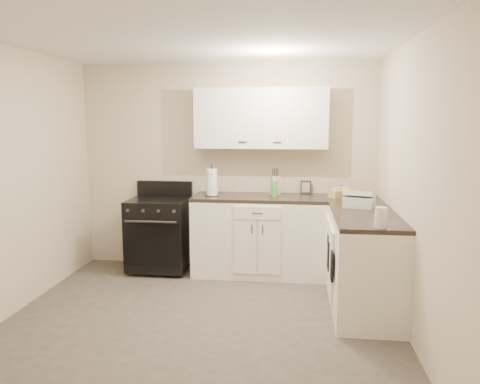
# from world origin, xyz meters

# --- Properties ---
(floor) EXTENTS (3.60, 3.60, 0.00)m
(floor) POSITION_xyz_m (0.00, 0.00, 0.00)
(floor) COLOR #473F38
(floor) RESTS_ON ground
(ceiling) EXTENTS (3.60, 3.60, 0.00)m
(ceiling) POSITION_xyz_m (0.00, 0.00, 2.50)
(ceiling) COLOR white
(ceiling) RESTS_ON wall_back
(wall_back) EXTENTS (3.60, 0.00, 3.60)m
(wall_back) POSITION_xyz_m (0.00, 1.80, 1.25)
(wall_back) COLOR beige
(wall_back) RESTS_ON ground
(wall_right) EXTENTS (0.00, 3.60, 3.60)m
(wall_right) POSITION_xyz_m (1.80, 0.00, 1.25)
(wall_right) COLOR beige
(wall_right) RESTS_ON ground
(wall_left) EXTENTS (0.00, 3.60, 3.60)m
(wall_left) POSITION_xyz_m (-1.80, 0.00, 1.25)
(wall_left) COLOR beige
(wall_left) RESTS_ON ground
(wall_front) EXTENTS (3.60, 0.00, 3.60)m
(wall_front) POSITION_xyz_m (0.00, -1.80, 1.25)
(wall_front) COLOR beige
(wall_front) RESTS_ON ground
(base_cabinets_back) EXTENTS (1.55, 0.60, 0.90)m
(base_cabinets_back) POSITION_xyz_m (0.43, 1.50, 0.45)
(base_cabinets_back) COLOR white
(base_cabinets_back) RESTS_ON floor
(base_cabinets_right) EXTENTS (0.60, 1.90, 0.90)m
(base_cabinets_right) POSITION_xyz_m (1.50, 0.85, 0.45)
(base_cabinets_right) COLOR white
(base_cabinets_right) RESTS_ON floor
(countertop_back) EXTENTS (1.55, 0.60, 0.04)m
(countertop_back) POSITION_xyz_m (0.43, 1.50, 0.92)
(countertop_back) COLOR black
(countertop_back) RESTS_ON base_cabinets_back
(countertop_right) EXTENTS (0.60, 1.90, 0.04)m
(countertop_right) POSITION_xyz_m (1.50, 0.85, 0.92)
(countertop_right) COLOR black
(countertop_right) RESTS_ON base_cabinets_right
(upper_cabinets) EXTENTS (1.55, 0.30, 0.70)m
(upper_cabinets) POSITION_xyz_m (0.43, 1.65, 1.84)
(upper_cabinets) COLOR silver
(upper_cabinets) RESTS_ON wall_back
(stove) EXTENTS (0.70, 0.60, 0.85)m
(stove) POSITION_xyz_m (-0.79, 1.48, 0.46)
(stove) COLOR black
(stove) RESTS_ON floor
(knife_block) EXTENTS (0.13, 0.13, 0.22)m
(knife_block) POSITION_xyz_m (0.60, 1.62, 1.05)
(knife_block) COLOR tan
(knife_block) RESTS_ON countertop_back
(paper_towel) EXTENTS (0.16, 0.16, 0.32)m
(paper_towel) POSITION_xyz_m (-0.13, 1.46, 1.10)
(paper_towel) COLOR white
(paper_towel) RESTS_ON countertop_back
(soap_bottle) EXTENTS (0.08, 0.08, 0.19)m
(soap_bottle) POSITION_xyz_m (0.60, 1.47, 1.03)
(soap_bottle) COLOR green
(soap_bottle) RESTS_ON countertop_back
(picture_frame) EXTENTS (0.13, 0.05, 0.16)m
(picture_frame) POSITION_xyz_m (0.96, 1.74, 1.02)
(picture_frame) COLOR black
(picture_frame) RESTS_ON countertop_back
(wicker_basket) EXTENTS (0.31, 0.27, 0.09)m
(wicker_basket) POSITION_xyz_m (1.37, 1.50, 0.98)
(wicker_basket) COLOR tan
(wicker_basket) RESTS_ON countertop_right
(countertop_grill) EXTENTS (0.36, 0.34, 0.11)m
(countertop_grill) POSITION_xyz_m (1.49, 0.95, 0.99)
(countertop_grill) COLOR silver
(countertop_grill) RESTS_ON countertop_right
(glass_jar) EXTENTS (0.13, 0.13, 0.17)m
(glass_jar) POSITION_xyz_m (1.54, 0.00, 1.03)
(glass_jar) COLOR silver
(glass_jar) RESTS_ON countertop_right
(oven_mitt_near) EXTENTS (0.02, 0.15, 0.26)m
(oven_mitt_near) POSITION_xyz_m (1.18, 0.27, 0.51)
(oven_mitt_near) COLOR black
(oven_mitt_near) RESTS_ON base_cabinets_right
(oven_mitt_far) EXTENTS (0.02, 0.16, 0.28)m
(oven_mitt_far) POSITION_xyz_m (1.18, 0.68, 0.49)
(oven_mitt_far) COLOR black
(oven_mitt_far) RESTS_ON base_cabinets_right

